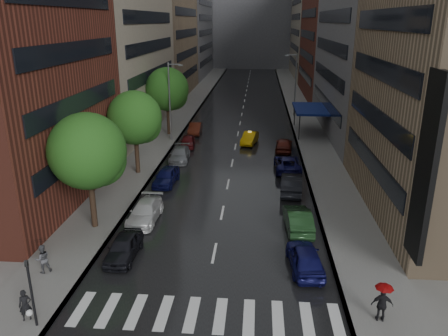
# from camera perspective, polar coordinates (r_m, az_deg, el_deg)

# --- Properties ---
(ground) EXTENTS (220.00, 220.00, 0.00)m
(ground) POSITION_cam_1_polar(r_m,az_deg,el_deg) (24.20, -2.26, -15.74)
(ground) COLOR gray
(ground) RESTS_ON ground
(road) EXTENTS (14.00, 140.00, 0.01)m
(road) POSITION_cam_1_polar(r_m,az_deg,el_deg) (71.16, 2.47, 7.67)
(road) COLOR black
(road) RESTS_ON ground
(sidewalk_left) EXTENTS (4.00, 140.00, 0.15)m
(sidewalk_left) POSITION_cam_1_polar(r_m,az_deg,el_deg) (72.03, -4.76, 7.81)
(sidewalk_left) COLOR gray
(sidewalk_left) RESTS_ON ground
(sidewalk_right) EXTENTS (4.00, 140.00, 0.15)m
(sidewalk_right) POSITION_cam_1_polar(r_m,az_deg,el_deg) (71.40, 9.77, 7.51)
(sidewalk_right) COLOR gray
(sidewalk_right) RESTS_ON ground
(crosswalk) EXTENTS (13.15, 2.80, 0.01)m
(crosswalk) POSITION_cam_1_polar(r_m,az_deg,el_deg) (22.56, -2.35, -18.61)
(crosswalk) COLOR silver
(crosswalk) RESTS_ON ground
(buildings_left) EXTENTS (8.00, 108.00, 38.00)m
(buildings_left) POSITION_cam_1_polar(r_m,az_deg,el_deg) (80.53, -8.53, 20.22)
(buildings_left) COLOR maroon
(buildings_left) RESTS_ON ground
(buildings_right) EXTENTS (8.05, 109.10, 36.00)m
(buildings_right) POSITION_cam_1_polar(r_m,az_deg,el_deg) (77.51, 14.66, 19.20)
(buildings_right) COLOR #937A5B
(buildings_right) RESTS_ON ground
(building_far) EXTENTS (40.00, 14.00, 32.00)m
(building_far) POSITION_cam_1_polar(r_m,az_deg,el_deg) (137.82, 3.73, 19.70)
(building_far) COLOR slate
(building_far) RESTS_ON ground
(tree_near) EXTENTS (5.09, 5.09, 8.12)m
(tree_near) POSITION_cam_1_polar(r_m,az_deg,el_deg) (29.93, -17.42, 2.09)
(tree_near) COLOR #382619
(tree_near) RESTS_ON ground
(tree_mid) EXTENTS (4.90, 4.90, 7.80)m
(tree_mid) POSITION_cam_1_polar(r_m,az_deg,el_deg) (40.34, -11.60, 6.42)
(tree_mid) COLOR #382619
(tree_mid) RESTS_ON ground
(tree_far) EXTENTS (5.25, 5.25, 8.37)m
(tree_far) POSITION_cam_1_polar(r_m,az_deg,el_deg) (54.17, -7.44, 10.16)
(tree_far) COLOR #382619
(tree_far) RESTS_ON ground
(taxi) EXTENTS (2.16, 4.32, 1.36)m
(taxi) POSITION_cam_1_polar(r_m,az_deg,el_deg) (50.92, 3.36, 3.93)
(taxi) COLOR yellow
(taxi) RESTS_ON ground
(parked_cars_left) EXTENTS (2.07, 34.71, 1.46)m
(parked_cars_left) POSITION_cam_1_polar(r_m,az_deg,el_deg) (40.32, -7.00, -0.20)
(parked_cars_left) COLOR black
(parked_cars_left) RESTS_ON ground
(parked_cars_right) EXTENTS (2.52, 28.65, 1.60)m
(parked_cars_right) POSITION_cam_1_polar(r_m,az_deg,el_deg) (37.14, 8.75, -1.85)
(parked_cars_right) COLOR #10114E
(parked_cars_right) RESTS_ON ground
(ped_bag_walker) EXTENTS (0.70, 0.60, 1.58)m
(ped_bag_walker) POSITION_cam_1_polar(r_m,az_deg,el_deg) (23.54, -24.49, -16.08)
(ped_bag_walker) COLOR black
(ped_bag_walker) RESTS_ON sidewalk_left
(ped_black_umbrella) EXTENTS (1.04, 1.00, 2.09)m
(ped_black_umbrella) POSITION_cam_1_polar(r_m,az_deg,el_deg) (26.82, -22.72, -10.16)
(ped_black_umbrella) COLOR #525257
(ped_black_umbrella) RESTS_ON sidewalk_left
(ped_red_umbrella) EXTENTS (1.03, 0.82, 2.01)m
(ped_red_umbrella) POSITION_cam_1_polar(r_m,az_deg,el_deg) (22.56, 20.04, -15.80)
(ped_red_umbrella) COLOR black
(ped_red_umbrella) RESTS_ON sidewalk_right
(traffic_light) EXTENTS (0.18, 0.15, 3.45)m
(traffic_light) POSITION_cam_1_polar(r_m,az_deg,el_deg) (22.29, -23.94, -14.02)
(traffic_light) COLOR black
(traffic_light) RESTS_ON sidewalk_left
(street_lamp_left) EXTENTS (1.74, 0.22, 9.00)m
(street_lamp_left) POSITION_cam_1_polar(r_m,az_deg,el_deg) (51.58, -7.03, 8.80)
(street_lamp_left) COLOR gray
(street_lamp_left) RESTS_ON sidewalk_left
(street_lamp_right) EXTENTS (1.74, 0.22, 9.00)m
(street_lamp_right) POSITION_cam_1_polar(r_m,az_deg,el_deg) (65.59, 9.24, 10.82)
(street_lamp_right) COLOR gray
(street_lamp_right) RESTS_ON sidewalk_right
(awning) EXTENTS (4.00, 8.00, 3.12)m
(awning) POSITION_cam_1_polar(r_m,az_deg,el_deg) (56.17, 11.19, 7.58)
(awning) COLOR navy
(awning) RESTS_ON sidewalk_right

